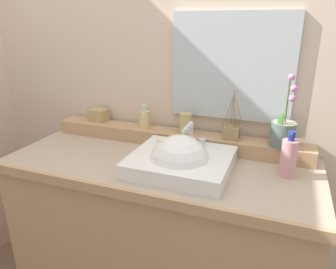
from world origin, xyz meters
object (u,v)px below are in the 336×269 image
(tumbler_cup, at_px, (185,123))
(soap_bar, at_px, (165,141))
(soap_dispenser, at_px, (144,118))
(trinket_box, at_px, (99,115))
(reed_diffuser, at_px, (232,132))
(potted_plant, at_px, (284,131))
(lotion_bottle, at_px, (289,157))
(sink_basin, at_px, (180,164))

(tumbler_cup, bearing_deg, soap_bar, -108.65)
(soap_dispenser, distance_m, trinket_box, 0.30)
(reed_diffuser, bearing_deg, potted_plant, -4.31)
(trinket_box, distance_m, lotion_bottle, 1.05)
(soap_bar, xyz_separation_m, reed_diffuser, (0.29, 0.16, 0.03))
(sink_basin, distance_m, soap_dispenser, 0.42)
(sink_basin, height_order, reed_diffuser, reed_diffuser)
(tumbler_cup, xyz_separation_m, trinket_box, (-0.53, 0.03, -0.02))
(sink_basin, relative_size, potted_plant, 1.29)
(soap_bar, xyz_separation_m, tumbler_cup, (0.05, 0.15, 0.05))
(tumbler_cup, height_order, lotion_bottle, lotion_bottle)
(soap_dispenser, height_order, trinket_box, soap_dispenser)
(potted_plant, height_order, soap_dispenser, potted_plant)
(soap_bar, bearing_deg, sink_basin, -45.11)
(soap_dispenser, distance_m, reed_diffuser, 0.47)
(potted_plant, distance_m, lotion_bottle, 0.17)
(soap_bar, distance_m, trinket_box, 0.51)
(sink_basin, bearing_deg, reed_diffuser, 58.75)
(soap_bar, relative_size, soap_dispenser, 0.54)
(tumbler_cup, xyz_separation_m, lotion_bottle, (0.50, -0.16, -0.04))
(potted_plant, height_order, lotion_bottle, potted_plant)
(soap_dispenser, xyz_separation_m, reed_diffuser, (0.47, 0.00, -0.02))
(soap_bar, bearing_deg, lotion_bottle, -0.80)
(soap_bar, distance_m, tumbler_cup, 0.17)
(soap_bar, distance_m, reed_diffuser, 0.33)
(soap_bar, height_order, potted_plant, potted_plant)
(soap_bar, bearing_deg, potted_plant, 15.39)
(soap_bar, relative_size, potted_plant, 0.21)
(soap_dispenser, height_order, reed_diffuser, reed_diffuser)
(potted_plant, relative_size, lotion_bottle, 1.69)
(tumbler_cup, bearing_deg, lotion_bottle, -17.94)
(sink_basin, height_order, potted_plant, potted_plant)
(soap_bar, bearing_deg, reed_diffuser, 29.29)
(soap_bar, relative_size, reed_diffuser, 0.29)
(soap_bar, xyz_separation_m, potted_plant, (0.52, 0.14, 0.07))
(potted_plant, bearing_deg, lotion_bottle, -78.05)
(trinket_box, xyz_separation_m, lotion_bottle, (1.03, -0.19, -0.02))
(soap_bar, bearing_deg, trinket_box, 159.18)
(sink_basin, distance_m, tumbler_cup, 0.30)
(sink_basin, relative_size, soap_dispenser, 3.26)
(reed_diffuser, height_order, trinket_box, reed_diffuser)
(reed_diffuser, bearing_deg, soap_dispenser, -179.93)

